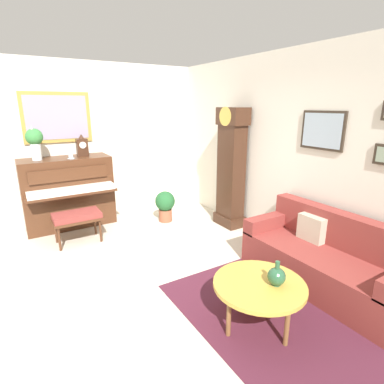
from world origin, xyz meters
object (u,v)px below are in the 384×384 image
Objects in this scene: piano at (69,192)px; mantel_clock at (82,146)px; coffee_table at (259,286)px; green_jug at (277,276)px; flower_vase at (35,140)px; piano_bench at (77,217)px; couch at (325,259)px; potted_plant at (165,204)px; teacup at (71,157)px; grandfather_clock at (231,171)px.

piano is 3.79× the size of mantel_clock.
coffee_table is 3.67× the size of green_jug.
flower_vase is at bearing -90.04° from mantel_clock.
couch reaches higher than piano_bench.
potted_plant is at bearing 65.29° from piano.
teacup is (0.13, -0.22, -0.15)m from mantel_clock.
piano_bench is 2.59m from grandfather_clock.
piano reaches higher than potted_plant.
piano is 1.64× the size of coffee_table.
piano is 2.48× the size of flower_vase.
mantel_clock reaches higher than couch.
coffee_table is at bearing -32.11° from grandfather_clock.
flower_vase reaches higher than piano_bench.
piano is 0.71× the size of grandfather_clock.
couch is at bearing 13.84° from potted_plant.
flower_vase is at bearing -117.08° from grandfather_clock.
mantel_clock is 0.68× the size of potted_plant.
piano is 12.41× the size of teacup.
teacup is (-3.46, -0.97, 0.83)m from coffee_table.
teacup is at bearing -164.33° from coffee_table.
grandfather_clock is at bearing 59.06° from piano.
grandfather_clock is 8.46× the size of green_jug.
coffee_table is 2.93m from potted_plant.
potted_plant is (-3.00, 0.34, -0.20)m from green_jug.
grandfather_clock reaches higher than green_jug.
grandfather_clock is 3.20m from flower_vase.
flower_vase is (-1.44, -2.81, 0.55)m from grandfather_clock.
green_jug is at bearing 13.16° from mantel_clock.
piano reaches higher than coffee_table.
couch is 16.38× the size of teacup.
teacup is 1.78m from potted_plant.
mantel_clock reaches higher than green_jug.
teacup is (0.14, 0.08, 0.62)m from piano.
flower_vase is 1.04× the size of potted_plant.
flower_vase is (-0.79, -0.37, 1.11)m from piano_bench.
piano is at bearing 90.23° from flower_vase.
piano_bench is 1.21× the size of flower_vase.
piano is at bearing 176.81° from piano_bench.
flower_vase reaches higher than piano.
potted_plant reaches higher than coffee_table.
green_jug is 0.43× the size of potted_plant.
mantel_clock reaches higher than potted_plant.
mantel_clock is at bearing 156.53° from piano_bench.
coffee_table is (3.59, 1.05, -0.21)m from piano.
teacup is at bearing -119.33° from grandfather_clock.
flower_vase is at bearing -109.84° from potted_plant.
coffee_table is 4.03m from flower_vase.
mantel_clock is at bearing -168.20° from coffee_table.
flower_vase is at bearing -155.18° from piano_bench.
couch is 2.16× the size of coffee_table.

